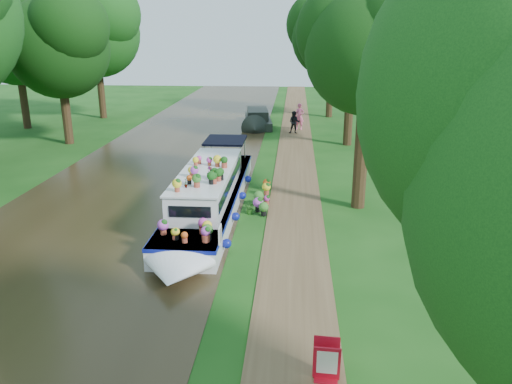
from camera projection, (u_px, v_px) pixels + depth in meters
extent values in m
plane|color=#144611|center=(262.00, 232.00, 18.22)|extent=(100.00, 100.00, 0.00)
cube|color=black|center=(102.00, 227.00, 18.66)|extent=(10.00, 100.00, 0.02)
cube|color=brown|center=(295.00, 232.00, 18.13)|extent=(2.20, 100.00, 0.03)
cube|color=silver|center=(212.00, 198.00, 20.64)|extent=(2.20, 12.00, 0.75)
cube|color=navy|center=(212.00, 191.00, 20.54)|extent=(2.24, 12.04, 0.12)
cube|color=silver|center=(208.00, 183.00, 19.60)|extent=(1.80, 7.00, 1.05)
cube|color=silver|center=(208.00, 169.00, 19.43)|extent=(1.90, 7.10, 0.06)
cube|color=black|center=(231.00, 182.00, 19.51)|extent=(0.03, 6.40, 0.38)
cube|color=black|center=(185.00, 181.00, 19.65)|extent=(0.03, 6.40, 0.38)
cube|color=black|center=(225.00, 140.00, 24.25)|extent=(1.90, 2.40, 0.10)
cube|color=white|center=(220.00, 234.00, 15.22)|extent=(0.04, 0.45, 0.55)
imported|color=#114112|center=(186.00, 183.00, 17.01)|extent=(0.17, 0.21, 0.36)
imported|color=#114112|center=(210.00, 172.00, 18.18)|extent=(0.32, 0.32, 0.41)
cylinder|color=black|center=(361.00, 154.00, 20.09)|extent=(0.56, 0.56, 4.55)
sphere|color=black|center=(368.00, 52.00, 18.87)|extent=(4.80, 4.80, 4.80)
sphere|color=black|center=(400.00, 25.00, 17.82)|extent=(3.60, 3.60, 3.60)
sphere|color=black|center=(344.00, 32.00, 19.51)|extent=(3.84, 3.84, 3.84)
cylinder|color=black|center=(349.00, 115.00, 31.53)|extent=(0.56, 0.56, 3.85)
sphere|color=#114112|center=(352.00, 49.00, 30.29)|extent=(6.00, 6.00, 6.00)
sphere|color=#114112|center=(376.00, 28.00, 28.98)|extent=(4.50, 4.50, 4.50)
sphere|color=#114112|center=(334.00, 33.00, 31.09)|extent=(4.80, 4.80, 4.80)
cylinder|color=black|center=(330.00, 92.00, 41.95)|extent=(0.56, 0.56, 4.20)
sphere|color=black|center=(332.00, 37.00, 40.59)|extent=(6.60, 6.60, 6.60)
sphere|color=black|center=(351.00, 20.00, 39.15)|extent=(4.95, 4.95, 4.95)
sphere|color=black|center=(318.00, 24.00, 41.46)|extent=(5.28, 5.28, 5.28)
cylinder|color=black|center=(66.00, 114.00, 31.91)|extent=(0.56, 0.56, 3.85)
sphere|color=black|center=(59.00, 47.00, 30.65)|extent=(6.20, 6.20, 6.20)
sphere|color=black|center=(69.00, 26.00, 29.29)|extent=(4.65, 4.65, 4.65)
sphere|color=black|center=(48.00, 32.00, 31.47)|extent=(4.96, 4.96, 4.96)
cylinder|color=black|center=(101.00, 92.00, 41.42)|extent=(0.56, 0.56, 4.38)
sphere|color=#114112|center=(96.00, 33.00, 39.99)|extent=(7.00, 7.00, 7.00)
sphere|color=#114112|center=(106.00, 14.00, 38.46)|extent=(5.25, 5.25, 5.25)
sphere|color=#114112|center=(86.00, 20.00, 40.92)|extent=(5.60, 5.60, 5.60)
cylinder|color=black|center=(24.00, 100.00, 37.00)|extent=(0.56, 0.56, 4.20)
sphere|color=#114112|center=(15.00, 37.00, 35.62)|extent=(6.80, 6.80, 6.80)
sphere|color=#114112|center=(23.00, 16.00, 34.14)|extent=(5.10, 5.10, 5.10)
sphere|color=#114112|center=(6.00, 22.00, 36.52)|extent=(5.44, 5.44, 5.44)
cube|color=black|center=(258.00, 121.00, 38.75)|extent=(2.56, 6.20, 0.60)
cube|color=black|center=(257.00, 114.00, 38.07)|extent=(1.88, 3.66, 0.70)
cube|color=#B80D1E|center=(326.00, 378.00, 10.48)|extent=(0.52, 0.43, 0.03)
cube|color=#B80D1E|center=(327.00, 363.00, 10.25)|extent=(0.57, 0.26, 0.88)
cube|color=#B80D1E|center=(326.00, 357.00, 10.45)|extent=(0.57, 0.26, 0.88)
cube|color=white|center=(327.00, 363.00, 10.20)|extent=(0.44, 0.18, 0.61)
imported|color=#DA59A4|center=(299.00, 116.00, 36.72)|extent=(0.80, 0.64, 1.92)
imported|color=black|center=(294.00, 122.00, 35.32)|extent=(0.83, 0.68, 1.58)
imported|color=#2C671F|center=(250.00, 208.00, 19.93)|extent=(0.55, 0.52, 0.48)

